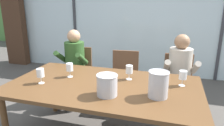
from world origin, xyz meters
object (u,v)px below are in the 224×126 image
object	(u,v)px
dining_table	(103,90)
wine_glass_near_bucket	(40,73)
chair_left_of_center	(124,75)
ice_bucket_secondary	(107,85)
person_beige_jumper	(180,72)
chair_center	(178,79)
wine_glass_by_left_taster	(129,70)
ice_bucket_primary	(158,84)
chair_near_curtain	(78,69)
wine_glass_by_right_taster	(183,76)
person_olive_shirt	(73,62)
wine_glass_center_pour	(70,68)

from	to	relation	value
dining_table	wine_glass_near_bucket	xyz separation A→B (m)	(-0.69, -0.18, 0.18)
chair_left_of_center	ice_bucket_secondary	distance (m)	1.29
dining_table	person_beige_jumper	size ratio (longest dim) A/B	1.76
chair_center	wine_glass_by_left_taster	size ratio (longest dim) A/B	5.16
person_beige_jumper	chair_left_of_center	bearing A→B (deg)	165.95
dining_table	ice_bucket_primary	bearing A→B (deg)	-13.72
chair_near_curtain	wine_glass_by_left_taster	distance (m)	1.36
chair_near_curtain	person_beige_jumper	bearing A→B (deg)	-11.67
chair_center	wine_glass_by_right_taster	size ratio (longest dim) A/B	5.16
person_olive_shirt	ice_bucket_primary	distance (m)	1.76
ice_bucket_primary	dining_table	bearing A→B (deg)	166.28
person_olive_shirt	wine_glass_by_left_taster	distance (m)	1.25
wine_glass_near_bucket	dining_table	bearing A→B (deg)	14.37
ice_bucket_primary	ice_bucket_secondary	bearing A→B (deg)	-167.56
dining_table	chair_near_curtain	xyz separation A→B (m)	(-0.80, 1.02, -0.16)
dining_table	ice_bucket_primary	distance (m)	0.66
chair_left_of_center	chair_center	xyz separation A→B (m)	(0.82, 0.03, 0.00)
wine_glass_center_pour	wine_glass_near_bucket	bearing A→B (deg)	-127.11
person_beige_jumper	wine_glass_near_bucket	world-z (taller)	person_beige_jumper
ice_bucket_primary	wine_glass_center_pour	distance (m)	1.12
ice_bucket_secondary	wine_glass_near_bucket	bearing A→B (deg)	174.27
person_olive_shirt	dining_table	bearing A→B (deg)	-44.72
dining_table	wine_glass_by_left_taster	distance (m)	0.39
chair_center	wine_glass_by_right_taster	xyz separation A→B (m)	(0.02, -0.80, 0.34)
chair_left_of_center	wine_glass_by_left_taster	distance (m)	0.85
person_olive_shirt	wine_glass_by_left_taster	size ratio (longest dim) A/B	7.00
chair_near_curtain	wine_glass_by_left_taster	size ratio (longest dim) A/B	5.16
ice_bucket_primary	wine_glass_by_left_taster	xyz separation A→B (m)	(-0.37, 0.38, -0.02)
ice_bucket_secondary	wine_glass_center_pour	distance (m)	0.70
ice_bucket_secondary	wine_glass_by_right_taster	distance (m)	0.86
wine_glass_near_bucket	chair_center	bearing A→B (deg)	38.04
chair_near_curtain	ice_bucket_secondary	world-z (taller)	ice_bucket_secondary
person_olive_shirt	ice_bucket_primary	world-z (taller)	person_olive_shirt
person_olive_shirt	wine_glass_by_left_taster	bearing A→B (deg)	-28.74
person_olive_shirt	wine_glass_center_pour	xyz separation A→B (m)	(0.35, -0.75, 0.17)
ice_bucket_primary	wine_glass_center_pour	world-z (taller)	ice_bucket_primary
person_olive_shirt	wine_glass_center_pour	distance (m)	0.84
wine_glass_near_bucket	person_beige_jumper	bearing A→B (deg)	34.07
ice_bucket_primary	ice_bucket_secondary	world-z (taller)	ice_bucket_primary
person_beige_jumper	wine_glass_near_bucket	xyz separation A→B (m)	(-1.53, -1.03, 0.17)
chair_left_of_center	chair_center	bearing A→B (deg)	-2.80
person_olive_shirt	person_beige_jumper	bearing A→B (deg)	1.63
chair_left_of_center	wine_glass_near_bucket	distance (m)	1.40
ice_bucket_primary	person_olive_shirt	bearing A→B (deg)	144.90
wine_glass_near_bucket	wine_glass_by_right_taster	xyz separation A→B (m)	(1.54, 0.39, 0.00)
person_beige_jumper	wine_glass_by_left_taster	bearing A→B (deg)	-139.21
person_olive_shirt	wine_glass_by_right_taster	size ratio (longest dim) A/B	7.00
ice_bucket_secondary	chair_center	bearing A→B (deg)	61.07
dining_table	wine_glass_by_left_taster	world-z (taller)	wine_glass_by_left_taster
dining_table	chair_left_of_center	size ratio (longest dim) A/B	2.39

